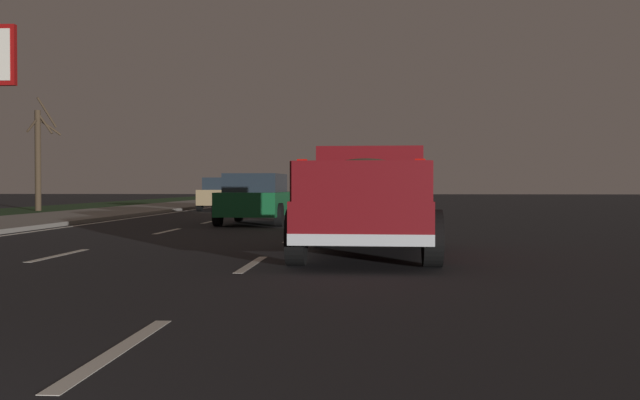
# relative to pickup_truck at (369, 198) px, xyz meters

# --- Properties ---
(ground) EXTENTS (144.00, 144.00, 0.00)m
(ground) POSITION_rel_pickup_truck_xyz_m (15.96, 3.50, -0.98)
(ground) COLOR black
(sidewalk_shoulder) EXTENTS (108.00, 4.00, 0.12)m
(sidewalk_shoulder) POSITION_rel_pickup_truck_xyz_m (15.96, 10.95, -0.92)
(sidewalk_shoulder) COLOR gray
(sidewalk_shoulder) RESTS_ON ground
(lane_markings) EXTENTS (108.00, 7.04, 0.01)m
(lane_markings) POSITION_rel_pickup_truck_xyz_m (19.25, 6.53, -0.98)
(lane_markings) COLOR silver
(lane_markings) RESTS_ON ground
(pickup_truck) EXTENTS (5.49, 2.40, 1.87)m
(pickup_truck) POSITION_rel_pickup_truck_xyz_m (0.00, 0.00, 0.00)
(pickup_truck) COLOR maroon
(pickup_truck) RESTS_ON ground
(sedan_tan) EXTENTS (4.44, 2.08, 1.54)m
(sedan_tan) POSITION_rel_pickup_truck_xyz_m (22.73, 6.93, -0.20)
(sedan_tan) COLOR #9E845B
(sedan_tan) RESTS_ON ground
(sedan_green) EXTENTS (4.45, 2.10, 1.54)m
(sedan_green) POSITION_rel_pickup_truck_xyz_m (10.34, 3.53, -0.20)
(sedan_green) COLOR #14592D
(sedan_green) RESTS_ON ground
(bare_tree_far) EXTENTS (1.75, 1.10, 5.29)m
(bare_tree_far) POSITION_rel_pickup_truck_xyz_m (21.52, 15.47, 1.58)
(bare_tree_far) COLOR #423323
(bare_tree_far) RESTS_ON ground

